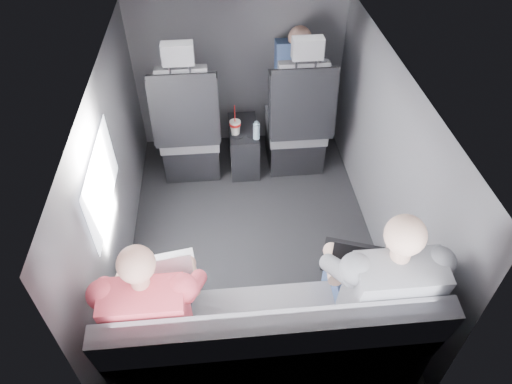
{
  "coord_description": "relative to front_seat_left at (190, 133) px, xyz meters",
  "views": [
    {
      "loc": [
        -0.19,
        -2.3,
        2.61
      ],
      "look_at": [
        0.02,
        -0.05,
        0.51
      ],
      "focal_mm": 32.0,
      "sensor_mm": 36.0,
      "label": 1
    }
  ],
  "objects": [
    {
      "name": "center_console",
      "position": [
        0.45,
        0.04,
        -0.2
      ],
      "size": [
        0.24,
        0.48,
        0.41
      ],
      "color": "black",
      "rests_on": "floor"
    },
    {
      "name": "side_window",
      "position": [
        -0.43,
        -1.14,
        0.5
      ],
      "size": [
        0.02,
        0.75,
        0.42
      ],
      "primitive_type": "cube",
      "color": "white",
      "rests_on": "panel_left"
    },
    {
      "name": "panel_right",
      "position": [
        1.35,
        -0.84,
        0.27
      ],
      "size": [
        0.02,
        2.6,
        1.35
      ],
      "primitive_type": "cube",
      "color": "#56565B",
      "rests_on": "floor"
    },
    {
      "name": "panel_back",
      "position": [
        0.45,
        -2.14,
        0.27
      ],
      "size": [
        1.8,
        0.02,
        1.35
      ],
      "primitive_type": "cube",
      "color": "#56565B",
      "rests_on": "floor"
    },
    {
      "name": "passenger_rear_left",
      "position": [
        -0.13,
        -1.81,
        0.21
      ],
      "size": [
        0.47,
        0.6,
        1.18
      ],
      "color": "#34343A",
      "rests_on": "rear_bench"
    },
    {
      "name": "panel_front",
      "position": [
        0.45,
        0.46,
        0.27
      ],
      "size": [
        1.8,
        0.02,
        1.35
      ],
      "primitive_type": "cube",
      "color": "#56565B",
      "rests_on": "floor"
    },
    {
      "name": "water_bottle",
      "position": [
        0.55,
        -0.12,
        0.07
      ],
      "size": [
        0.06,
        0.06,
        0.16
      ],
      "color": "#A6CBE0",
      "rests_on": "center_console"
    },
    {
      "name": "floor",
      "position": [
        0.45,
        -0.84,
        -0.4
      ],
      "size": [
        2.6,
        2.6,
        0.0
      ],
      "primitive_type": "plane",
      "color": "black",
      "rests_on": "ground"
    },
    {
      "name": "rear_bench",
      "position": [
        0.45,
        -1.9,
        -0.09
      ],
      "size": [
        1.6,
        0.57,
        0.92
      ],
      "color": "#5A5A5F",
      "rests_on": "floor"
    },
    {
      "name": "passenger_front_right",
      "position": [
        0.93,
        0.26,
        0.34
      ],
      "size": [
        0.37,
        0.37,
        0.73
      ],
      "color": "navy",
      "rests_on": "front_seat_right"
    },
    {
      "name": "passenger_rear_right",
      "position": [
        1.02,
        -1.81,
        0.24
      ],
      "size": [
        0.52,
        0.63,
        1.25
      ],
      "color": "navy",
      "rests_on": "rear_bench"
    },
    {
      "name": "front_seat_right",
      "position": [
        0.9,
        0.0,
        0.0
      ],
      "size": [
        0.52,
        0.58,
        1.26
      ],
      "color": "black",
      "rests_on": "floor"
    },
    {
      "name": "laptop_white",
      "position": [
        -0.08,
        -1.61,
        0.23
      ],
      "size": [
        0.35,
        0.34,
        0.24
      ],
      "color": "silver",
      "rests_on": "passenger_rear_left"
    },
    {
      "name": "ceiling",
      "position": [
        0.45,
        -0.84,
        0.95
      ],
      "size": [
        2.6,
        2.6,
        0.0
      ],
      "primitive_type": "plane",
      "rotation": [
        3.14,
        0.0,
        0.0
      ],
      "color": "#B2B2AD",
      "rests_on": "panel_back"
    },
    {
      "name": "panel_left",
      "position": [
        -0.45,
        -0.84,
        0.27
      ],
      "size": [
        0.02,
        2.6,
        1.35
      ],
      "primitive_type": "cube",
      "color": "#56565B",
      "rests_on": "floor"
    },
    {
      "name": "seatbelt",
      "position": [
        0.9,
        -0.17,
        0.4
      ],
      "size": [
        0.35,
        0.11,
        0.59
      ],
      "primitive_type": "cube",
      "rotation": [
        -0.14,
        0.49,
        0.0
      ],
      "color": "black",
      "rests_on": "front_seat_right"
    },
    {
      "name": "soda_cup",
      "position": [
        0.38,
        -0.05,
        0.07
      ],
      "size": [
        0.09,
        0.09,
        0.27
      ],
      "color": "white",
      "rests_on": "center_console"
    },
    {
      "name": "front_seat_left",
      "position": [
        0.0,
        0.0,
        0.0
      ],
      "size": [
        0.52,
        0.58,
        1.26
      ],
      "color": "black",
      "rests_on": "floor"
    },
    {
      "name": "laptop_black",
      "position": [
        0.96,
        -1.63,
        0.23
      ],
      "size": [
        0.4,
        0.41,
        0.24
      ],
      "color": "black",
      "rests_on": "passenger_rear_right"
    }
  ]
}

